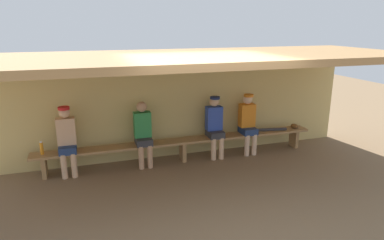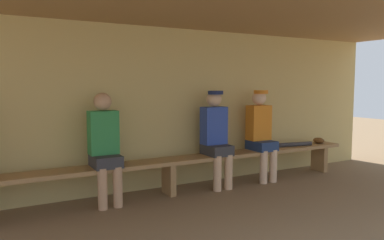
{
  "view_description": "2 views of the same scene",
  "coord_description": "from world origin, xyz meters",
  "px_view_note": "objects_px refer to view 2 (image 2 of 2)",
  "views": [
    {
      "loc": [
        -1.89,
        -5.02,
        2.84
      ],
      "look_at": [
        0.11,
        1.24,
        0.97
      ],
      "focal_mm": 31.89,
      "sensor_mm": 36.0,
      "label": 1
    },
    {
      "loc": [
        -2.05,
        -2.81,
        1.44
      ],
      "look_at": [
        0.19,
        1.27,
        0.99
      ],
      "focal_mm": 35.2,
      "sensor_mm": 36.0,
      "label": 2
    }
  ],
  "objects_px": {
    "player_rightmost": "(216,134)",
    "baseball_bat": "(288,145)",
    "baseball_glove_dark_brown": "(319,140)",
    "player_with_sunglasses": "(105,144)",
    "bench": "(169,165)",
    "player_in_blue": "(261,131)"
  },
  "relations": [
    {
      "from": "player_in_blue",
      "to": "baseball_bat",
      "type": "xyz_separation_m",
      "value": [
        0.55,
        -0.0,
        -0.25
      ]
    },
    {
      "from": "player_in_blue",
      "to": "bench",
      "type": "bearing_deg",
      "value": -179.87
    },
    {
      "from": "bench",
      "to": "baseball_glove_dark_brown",
      "type": "distance_m",
      "value": 2.76
    },
    {
      "from": "player_in_blue",
      "to": "baseball_bat",
      "type": "bearing_deg",
      "value": -0.37
    },
    {
      "from": "player_with_sunglasses",
      "to": "player_in_blue",
      "type": "distance_m",
      "value": 2.35
    },
    {
      "from": "baseball_glove_dark_brown",
      "to": "bench",
      "type": "bearing_deg",
      "value": -60.37
    },
    {
      "from": "player_rightmost",
      "to": "baseball_glove_dark_brown",
      "type": "xyz_separation_m",
      "value": [
        2.04,
        0.03,
        -0.24
      ]
    },
    {
      "from": "player_with_sunglasses",
      "to": "baseball_glove_dark_brown",
      "type": "relative_size",
      "value": 5.56
    },
    {
      "from": "bench",
      "to": "player_rightmost",
      "type": "relative_size",
      "value": 4.46
    },
    {
      "from": "bench",
      "to": "baseball_bat",
      "type": "distance_m",
      "value": 2.07
    },
    {
      "from": "player_rightmost",
      "to": "baseball_bat",
      "type": "xyz_separation_m",
      "value": [
        1.34,
        -0.0,
        -0.25
      ]
    },
    {
      "from": "player_rightmost",
      "to": "baseball_glove_dark_brown",
      "type": "distance_m",
      "value": 2.05
    },
    {
      "from": "player_rightmost",
      "to": "player_with_sunglasses",
      "type": "bearing_deg",
      "value": -179.98
    },
    {
      "from": "player_rightmost",
      "to": "baseball_bat",
      "type": "height_order",
      "value": "player_rightmost"
    },
    {
      "from": "player_with_sunglasses",
      "to": "baseball_bat",
      "type": "relative_size",
      "value": 1.61
    },
    {
      "from": "player_with_sunglasses",
      "to": "player_rightmost",
      "type": "relative_size",
      "value": 0.99
    },
    {
      "from": "bench",
      "to": "player_with_sunglasses",
      "type": "distance_m",
      "value": 0.9
    },
    {
      "from": "bench",
      "to": "player_rightmost",
      "type": "xyz_separation_m",
      "value": [
        0.73,
        0.0,
        0.36
      ]
    },
    {
      "from": "player_with_sunglasses",
      "to": "player_rightmost",
      "type": "bearing_deg",
      "value": 0.02
    },
    {
      "from": "player_with_sunglasses",
      "to": "baseball_bat",
      "type": "height_order",
      "value": "player_with_sunglasses"
    },
    {
      "from": "baseball_bat",
      "to": "player_with_sunglasses",
      "type": "bearing_deg",
      "value": -169.53
    },
    {
      "from": "baseball_glove_dark_brown",
      "to": "baseball_bat",
      "type": "height_order",
      "value": "baseball_glove_dark_brown"
    }
  ]
}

